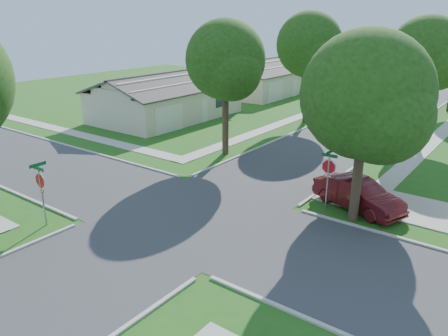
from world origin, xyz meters
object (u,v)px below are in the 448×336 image
tree_ne_corner (367,101)px  house_nw_far (263,81)px  tree_e_near (369,84)px  tree_w_far (363,51)px  tree_e_mid (426,56)px  stop_sign_ne (329,169)px  house_nw_near (167,101)px  car_curb_east (373,121)px  car_curb_west (386,91)px  stop_sign_sw (40,183)px  tree_w_mid (310,48)px  car_driveway (358,194)px  tree_w_near (226,64)px

tree_ne_corner → house_nw_far: 35.90m
tree_e_near → tree_w_far: (-9.40, 25.00, -0.14)m
tree_e_mid → tree_ne_corner: (1.60, -16.80, -0.66)m
tree_e_mid → tree_ne_corner: tree_e_mid is taller
stop_sign_ne → house_nw_near: bearing=153.5°
car_curb_east → car_curb_west: 17.96m
stop_sign_sw → tree_ne_corner: bearing=38.8°
tree_ne_corner → car_curb_east: tree_ne_corner is taller
stop_sign_ne → tree_e_mid: tree_e_mid is taller
stop_sign_sw → tree_e_mid: bearing=69.8°
house_nw_near → car_curb_east: bearing=21.2°
tree_w_mid → tree_ne_corner: size_ratio=1.10×
car_driveway → stop_sign_ne: bearing=140.8°
tree_w_mid → house_nw_near: tree_w_mid is taller
car_curb_east → tree_e_near: bearing=-75.7°
house_nw_near → tree_e_mid: bearing=16.2°
stop_sign_sw → tree_w_near: 14.30m
tree_e_mid → tree_w_mid: tree_w_mid is taller
house_nw_near → house_nw_far: (0.00, 17.00, 0.00)m
tree_ne_corner → car_curb_east: (-5.16, 17.47, -4.79)m
tree_w_mid → car_curb_west: size_ratio=2.41×
tree_e_near → house_nw_far: size_ratio=0.61×
stop_sign_ne → house_nw_far: (-20.69, 27.30, -0.51)m
tree_e_mid → car_curb_east: 6.55m
stop_sign_sw → car_driveway: bearing=43.6°
stop_sign_ne → car_curb_east: bearing=101.6°
tree_e_mid → house_nw_near: (-20.75, -6.01, -4.74)m
tree_e_mid → house_nw_far: tree_e_mid is taller
car_curb_east → stop_sign_sw: bearing=-104.0°
tree_ne_corner → car_curb_west: tree_ne_corner is taller
stop_sign_ne → tree_w_near: 11.07m
tree_w_far → house_nw_far: bearing=-170.0°
tree_e_mid → tree_w_far: (-9.41, 13.00, -0.75)m
tree_e_near → car_curb_east: bearing=105.7°
house_nw_far → car_curb_west: house_nw_far is taller
tree_w_far → house_nw_far: size_ratio=0.59×
house_nw_near → car_driveway: size_ratio=2.92×
tree_w_near → car_curb_west: bearing=87.3°
tree_ne_corner → house_nw_near: 25.15m
house_nw_far → car_curb_west: size_ratio=3.43×
stop_sign_sw → tree_w_far: bearing=89.9°
tree_w_mid → car_curb_east: tree_w_mid is taller
house_nw_near → car_curb_east: 18.46m
stop_sign_sw → car_curb_west: 43.84m
house_nw_near → tree_w_near: bearing=-27.8°
tree_e_mid → house_nw_near: size_ratio=0.68×
stop_sign_sw → car_driveway: size_ratio=0.64×
tree_w_near → tree_ne_corner: (11.00, -4.80, -0.52)m
stop_sign_sw → house_nw_far: house_nw_far is taller
car_curb_east → car_curb_west: car_curb_east is taller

